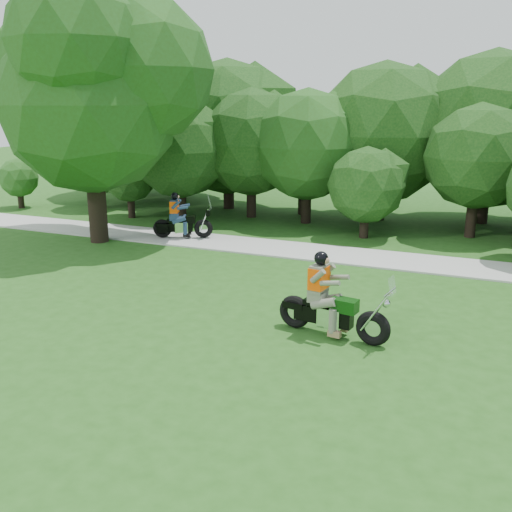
% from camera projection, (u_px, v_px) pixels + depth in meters
% --- Properties ---
extents(ground, '(100.00, 100.00, 0.00)m').
position_uv_depth(ground, '(316.00, 356.00, 11.87)').
color(ground, '#214F16').
rests_on(ground, ground).
extents(walkway, '(60.00, 2.20, 0.06)m').
position_uv_depth(walkway, '(386.00, 260.00, 18.98)').
color(walkway, '#ACACA6').
rests_on(walkway, ground).
extents(tree_line, '(40.42, 11.81, 7.76)m').
position_uv_depth(tree_line, '(448.00, 137.00, 23.67)').
color(tree_line, black).
rests_on(tree_line, ground).
extents(big_tree_west, '(8.64, 6.56, 9.96)m').
position_uv_depth(big_tree_west, '(94.00, 83.00, 20.39)').
color(big_tree_west, black).
rests_on(big_tree_west, ground).
extents(chopper_motorcycle, '(2.70, 0.90, 1.93)m').
position_uv_depth(chopper_motorcycle, '(328.00, 305.00, 12.76)').
color(chopper_motorcycle, black).
rests_on(chopper_motorcycle, ground).
extents(touring_motorcycle, '(2.21, 1.30, 1.76)m').
position_uv_depth(touring_motorcycle, '(179.00, 221.00, 21.74)').
color(touring_motorcycle, black).
rests_on(touring_motorcycle, walkway).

